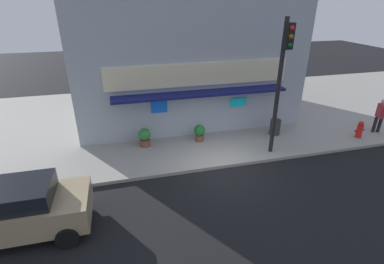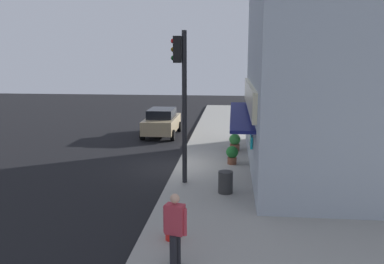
# 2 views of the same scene
# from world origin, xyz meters

# --- Properties ---
(ground_plane) EXTENTS (64.84, 64.84, 0.00)m
(ground_plane) POSITION_xyz_m (0.00, 0.00, 0.00)
(ground_plane) COLOR black
(sidewalk) EXTENTS (43.23, 12.04, 0.14)m
(sidewalk) POSITION_xyz_m (0.00, 6.02, 0.07)
(sidewalk) COLOR gray
(sidewalk) RESTS_ON ground_plane
(corner_building) EXTENTS (11.36, 8.18, 8.20)m
(corner_building) POSITION_xyz_m (-0.13, 6.85, 4.24)
(corner_building) COLOR #9EA8B2
(corner_building) RESTS_ON sidewalk
(traffic_light) EXTENTS (0.32, 0.58, 5.65)m
(traffic_light) POSITION_xyz_m (2.50, 0.55, 3.74)
(traffic_light) COLOR black
(traffic_light) RESTS_ON sidewalk
(fire_hydrant) EXTENTS (0.53, 0.29, 0.86)m
(fire_hydrant) POSITION_xyz_m (7.39, 0.86, 0.56)
(fire_hydrant) COLOR red
(fire_hydrant) RESTS_ON sidewalk
(trash_can) EXTENTS (0.52, 0.52, 0.78)m
(trash_can) POSITION_xyz_m (3.56, 2.22, 0.53)
(trash_can) COLOR #2D2D2D
(trash_can) RESTS_ON sidewalk
(pedestrian) EXTENTS (0.44, 0.58, 1.75)m
(pedestrian) POSITION_xyz_m (8.73, 1.17, 1.10)
(pedestrian) COLOR black
(pedestrian) RESTS_ON sidewalk
(potted_plant_by_doorway) EXTENTS (0.56, 0.56, 0.86)m
(potted_plant_by_doorway) POSITION_xyz_m (-2.89, 2.57, 0.59)
(potted_plant_by_doorway) COLOR brown
(potted_plant_by_doorway) RESTS_ON sidewalk
(potted_plant_by_window) EXTENTS (0.54, 0.54, 0.81)m
(potted_plant_by_window) POSITION_xyz_m (-0.31, 2.44, 0.59)
(potted_plant_by_window) COLOR brown
(potted_plant_by_window) RESTS_ON sidewalk
(parked_car_tan) EXTENTS (4.11, 2.05, 1.67)m
(parked_car_tan) POSITION_xyz_m (-7.06, -1.90, 0.86)
(parked_car_tan) COLOR #9E8966
(parked_car_tan) RESTS_ON ground_plane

